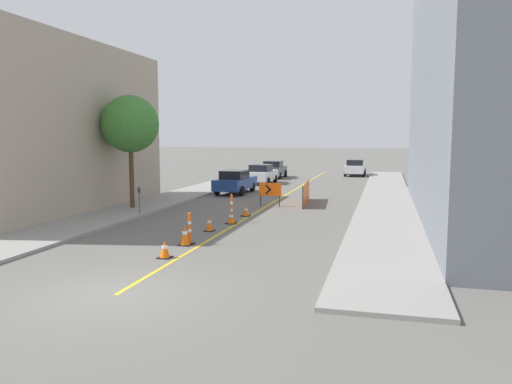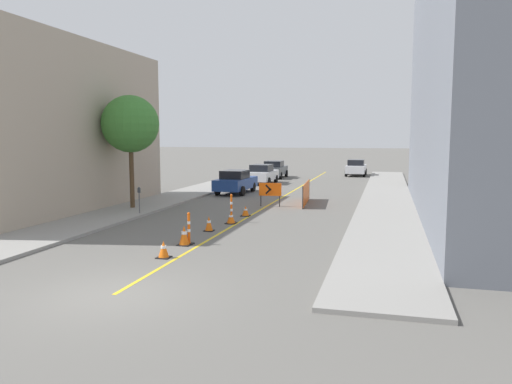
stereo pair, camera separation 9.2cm
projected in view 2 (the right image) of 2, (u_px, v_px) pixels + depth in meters
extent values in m
plane|color=#605E59|center=(114.00, 295.00, 12.33)|extent=(300.00, 300.00, 0.00)
cube|color=gold|center=(286.00, 195.00, 33.20)|extent=(0.12, 43.45, 0.01)
cube|color=gray|center=(196.00, 191.00, 34.83)|extent=(3.04, 43.45, 0.12)
cube|color=gray|center=(386.00, 197.00, 31.55)|extent=(3.04, 43.45, 0.12)
cube|color=tan|center=(42.00, 127.00, 25.88)|extent=(6.00, 15.17, 8.68)
cube|color=slate|center=(489.00, 79.00, 23.37)|extent=(6.00, 24.75, 13.12)
cube|color=black|center=(164.00, 257.00, 16.07)|extent=(0.43, 0.43, 0.03)
cone|color=orange|center=(164.00, 249.00, 16.04)|extent=(0.34, 0.34, 0.53)
cylinder|color=white|center=(164.00, 247.00, 16.03)|extent=(0.18, 0.18, 0.08)
cube|color=black|center=(184.00, 245.00, 17.93)|extent=(0.46, 0.46, 0.03)
cone|color=orange|center=(184.00, 235.00, 17.89)|extent=(0.37, 0.37, 0.69)
cylinder|color=white|center=(184.00, 233.00, 17.88)|extent=(0.19, 0.19, 0.11)
cube|color=black|center=(209.00, 231.00, 20.59)|extent=(0.40, 0.40, 0.03)
cone|color=orange|center=(209.00, 223.00, 20.55)|extent=(0.32, 0.32, 0.59)
cylinder|color=white|center=(209.00, 222.00, 20.55)|extent=(0.17, 0.17, 0.09)
cube|color=black|center=(231.00, 223.00, 22.34)|extent=(0.47, 0.47, 0.03)
cone|color=orange|center=(231.00, 217.00, 22.32)|extent=(0.38, 0.38, 0.50)
cylinder|color=white|center=(231.00, 216.00, 22.31)|extent=(0.20, 0.20, 0.08)
cube|color=black|center=(246.00, 216.00, 24.43)|extent=(0.44, 0.44, 0.03)
cone|color=orange|center=(246.00, 211.00, 24.41)|extent=(0.35, 0.35, 0.47)
cylinder|color=white|center=(246.00, 209.00, 24.40)|extent=(0.18, 0.18, 0.08)
cube|color=black|center=(189.00, 244.00, 18.08)|extent=(0.32, 0.32, 0.04)
cylinder|color=#EF560C|center=(189.00, 229.00, 18.02)|extent=(0.10, 0.10, 1.05)
cylinder|color=white|center=(189.00, 230.00, 18.02)|extent=(0.11, 0.11, 0.11)
cylinder|color=white|center=(189.00, 223.00, 17.99)|extent=(0.11, 0.11, 0.11)
sphere|color=#EF560C|center=(189.00, 214.00, 17.95)|extent=(0.11, 0.11, 0.11)
cube|color=black|center=(231.00, 222.00, 22.64)|extent=(0.30, 0.30, 0.04)
cylinder|color=#EF560C|center=(231.00, 209.00, 22.58)|extent=(0.09, 0.09, 1.18)
cylinder|color=white|center=(231.00, 210.00, 22.58)|extent=(0.11, 0.11, 0.12)
cylinder|color=white|center=(231.00, 203.00, 22.55)|extent=(0.11, 0.11, 0.12)
sphere|color=#EF560C|center=(231.00, 195.00, 22.51)|extent=(0.10, 0.10, 0.10)
cube|color=#EF560C|center=(270.00, 189.00, 27.62)|extent=(1.25, 0.18, 0.72)
cube|color=black|center=(268.00, 188.00, 27.59)|extent=(0.34, 0.05, 0.34)
cube|color=black|center=(268.00, 191.00, 27.62)|extent=(0.34, 0.05, 0.34)
cylinder|color=black|center=(261.00, 201.00, 27.83)|extent=(0.06, 0.06, 0.60)
cylinder|color=black|center=(280.00, 201.00, 27.56)|extent=(0.06, 0.06, 0.60)
cube|color=#EF560C|center=(306.00, 193.00, 28.74)|extent=(0.36, 4.33, 1.24)
cylinder|color=#262626|center=(303.00, 198.00, 26.62)|extent=(0.05, 0.05, 1.24)
cylinder|color=#262626|center=(309.00, 189.00, 30.86)|extent=(0.05, 0.05, 1.24)
cube|color=navy|center=(236.00, 183.00, 33.98)|extent=(1.99, 4.37, 0.72)
cube|color=black|center=(235.00, 174.00, 33.70)|extent=(1.61, 2.00, 0.55)
cylinder|color=black|center=(230.00, 186.00, 35.52)|extent=(0.25, 0.65, 0.64)
cylinder|color=black|center=(253.00, 187.00, 35.08)|extent=(0.25, 0.65, 0.64)
cylinder|color=black|center=(218.00, 190.00, 32.96)|extent=(0.25, 0.65, 0.64)
cylinder|color=black|center=(242.00, 191.00, 32.52)|extent=(0.25, 0.65, 0.64)
cube|color=silver|center=(262.00, 175.00, 40.76)|extent=(1.89, 4.34, 0.72)
cube|color=black|center=(262.00, 168.00, 40.48)|extent=(1.57, 1.97, 0.55)
cylinder|color=black|center=(256.00, 178.00, 42.29)|extent=(0.23, 0.64, 0.64)
cylinder|color=black|center=(276.00, 179.00, 41.86)|extent=(0.23, 0.64, 0.64)
cylinder|color=black|center=(248.00, 181.00, 39.73)|extent=(0.23, 0.64, 0.64)
cylinder|color=black|center=(269.00, 181.00, 39.30)|extent=(0.23, 0.64, 0.64)
cube|color=#474C51|center=(275.00, 171.00, 46.47)|extent=(1.92, 4.35, 0.72)
cube|color=black|center=(274.00, 164.00, 46.20)|extent=(1.58, 1.98, 0.55)
cylinder|color=black|center=(269.00, 173.00, 48.01)|extent=(0.24, 0.65, 0.64)
cylinder|color=black|center=(286.00, 174.00, 47.58)|extent=(0.24, 0.65, 0.64)
cylinder|color=black|center=(262.00, 175.00, 45.45)|extent=(0.24, 0.65, 0.64)
cylinder|color=black|center=(280.00, 176.00, 45.02)|extent=(0.24, 0.65, 0.64)
cube|color=silver|center=(356.00, 169.00, 48.91)|extent=(1.80, 4.30, 0.72)
cube|color=black|center=(356.00, 162.00, 48.63)|extent=(1.53, 1.94, 0.55)
cylinder|color=black|center=(348.00, 171.00, 50.45)|extent=(0.22, 0.64, 0.64)
cylinder|color=black|center=(366.00, 172.00, 50.01)|extent=(0.22, 0.64, 0.64)
cylinder|color=black|center=(346.00, 173.00, 47.89)|extent=(0.22, 0.64, 0.64)
cylinder|color=black|center=(364.00, 174.00, 47.45)|extent=(0.22, 0.64, 0.64)
cylinder|color=#4C4C51|center=(139.00, 203.00, 24.47)|extent=(0.05, 0.05, 1.02)
cube|color=#33383D|center=(139.00, 190.00, 24.40)|extent=(0.12, 0.10, 0.22)
sphere|color=#33383D|center=(139.00, 188.00, 24.38)|extent=(0.11, 0.11, 0.11)
cylinder|color=#4C3823|center=(132.00, 177.00, 26.34)|extent=(0.24, 0.24, 3.29)
sphere|color=#38752D|center=(130.00, 124.00, 26.02)|extent=(2.99, 2.99, 2.99)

